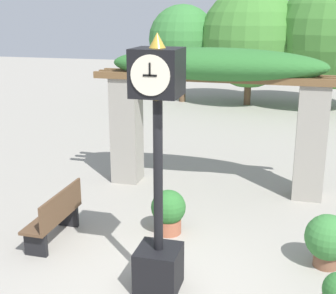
# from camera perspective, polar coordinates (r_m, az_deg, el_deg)

# --- Properties ---
(ground_plane) EXTENTS (60.00, 60.00, 0.00)m
(ground_plane) POSITION_cam_1_polar(r_m,az_deg,el_deg) (6.83, -0.59, -16.97)
(ground_plane) COLOR gray
(pedestal_clock) EXTENTS (0.59, 0.63, 3.50)m
(pedestal_clock) POSITION_cam_1_polar(r_m,az_deg,el_deg) (6.11, -1.22, -3.40)
(pedestal_clock) COLOR black
(pedestal_clock) RESTS_ON ground
(pergola) EXTENTS (5.15, 1.19, 3.03)m
(pergola) POSITION_cam_1_polar(r_m,az_deg,el_deg) (9.80, 5.82, 7.28)
(pergola) COLOR gray
(pergola) RESTS_ON ground
(potted_plant_near_left) EXTENTS (0.70, 0.70, 0.83)m
(potted_plant_near_left) POSITION_cam_1_polar(r_m,az_deg,el_deg) (7.54, 18.92, -10.58)
(potted_plant_near_left) COLOR brown
(potted_plant_near_left) RESTS_ON ground
(potted_plant_far_left) EXTENTS (0.60, 0.60, 0.78)m
(potted_plant_far_left) POSITION_cam_1_polar(r_m,az_deg,el_deg) (8.17, 0.05, -7.76)
(potted_plant_far_left) COLOR #9E563D
(potted_plant_far_left) RESTS_ON ground
(park_bench) EXTENTS (0.42, 1.39, 0.89)m
(park_bench) POSITION_cam_1_polar(r_m,az_deg,el_deg) (8.14, -13.57, -8.26)
(park_bench) COLOR brown
(park_bench) RESTS_ON ground
(tree_line) EXTENTS (9.46, 4.26, 5.07)m
(tree_line) POSITION_cam_1_polar(r_m,az_deg,el_deg) (19.36, 13.32, 13.04)
(tree_line) COLOR brown
(tree_line) RESTS_ON ground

